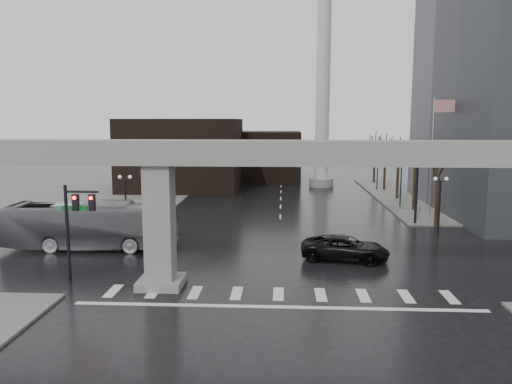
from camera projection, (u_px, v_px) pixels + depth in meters
The scene contains 23 objects.
ground at pixel (279, 288), 29.45m from camera, with size 160.00×160.00×0.00m, color black.
sidewalk_ne at pixel (484, 197), 63.65m from camera, with size 28.00×36.00×0.15m, color slate.
sidewalk_nw at pixel (86, 194), 66.38m from camera, with size 28.00×36.00×0.15m, color slate.
elevated_guideway at pixel (302, 172), 28.39m from camera, with size 48.00×2.60×8.70m.
building_far_left at pixel (183, 154), 70.97m from camera, with size 16.00×14.00×10.00m, color black.
building_far_mid at pixel (269, 157), 80.37m from camera, with size 10.00×10.00×8.00m, color black.
smokestack at pixel (323, 96), 72.68m from camera, with size 3.60×3.60×30.00m.
signal_mast_arm at pixel (377, 163), 46.72m from camera, with size 12.12×0.43×8.00m.
signal_left_pole at pixel (76, 217), 30.00m from camera, with size 2.30×0.30×6.00m.
flagpole_assembly at pixel (435, 144), 49.31m from camera, with size 2.06×0.12×12.00m.
lamp_right_0 at pixel (440, 196), 42.08m from camera, with size 1.22×0.32×5.11m.
lamp_right_1 at pixel (401, 177), 55.91m from camera, with size 1.22×0.32×5.11m.
lamp_right_2 at pixel (378, 166), 69.75m from camera, with size 1.22×0.32×5.11m.
lamp_left_0 at pixel (125, 194), 43.49m from camera, with size 1.22×0.32×5.11m.
lamp_left_1 at pixel (163, 176), 57.33m from camera, with size 1.22×0.32×5.11m.
lamp_left_2 at pixel (187, 165), 71.16m from camera, with size 1.22×0.32×5.11m.
tree_right_0 at pixel (437, 197), 46.09m from camera, with size 1.09×1.58×7.50m.
tree_right_1 at pixel (415, 185), 53.99m from camera, with size 1.09×1.61×7.67m.
tree_right_2 at pixel (398, 176), 61.89m from camera, with size 1.10×1.63×7.85m.
tree_right_3 at pixel (385, 169), 69.78m from camera, with size 1.11×1.66×8.02m.
tree_right_4 at pixel (375, 164), 77.68m from camera, with size 1.12×1.69×8.19m.
pickup_truck at pixel (345, 248), 35.31m from camera, with size 2.84×6.15×1.71m, color black.
city_bus at pixel (90, 225), 38.25m from camera, with size 3.07×13.13×3.66m, color #9A9A9E.
Camera 1 is at (0.17, -28.36, 9.84)m, focal length 35.00 mm.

